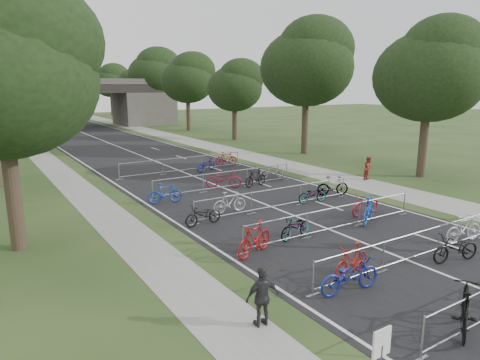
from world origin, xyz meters
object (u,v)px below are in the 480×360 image
(overpass_bridge, at_px, (68,103))
(park_sign, at_px, (381,357))
(pedestrian_c, at_px, (262,297))
(pedestrian_b, at_px, (369,168))

(overpass_bridge, relative_size, park_sign, 16.99)
(pedestrian_c, bearing_deg, pedestrian_b, -140.27)
(park_sign, distance_m, pedestrian_b, 21.41)
(pedestrian_c, bearing_deg, park_sign, 96.40)
(park_sign, bearing_deg, pedestrian_c, 90.00)
(pedestrian_b, distance_m, pedestrian_c, 19.15)
(overpass_bridge, bearing_deg, pedestrian_b, -79.10)
(pedestrian_c, bearing_deg, overpass_bridge, -90.25)
(pedestrian_b, bearing_deg, pedestrian_c, -161.55)
(park_sign, bearing_deg, overpass_bridge, 83.74)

